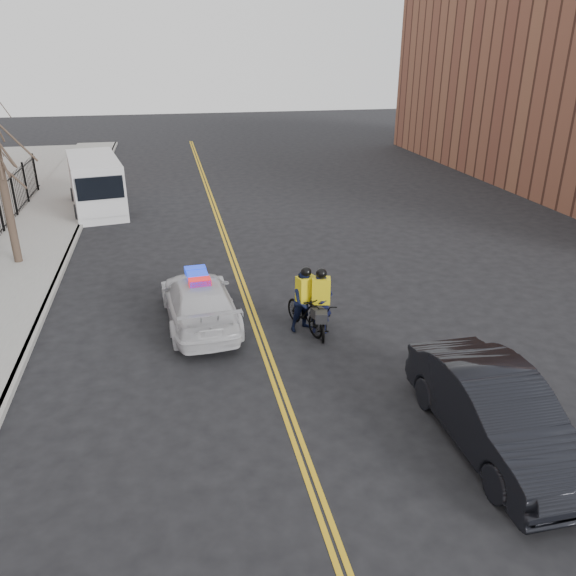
# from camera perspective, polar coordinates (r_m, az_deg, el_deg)

# --- Properties ---
(ground) EXTENTS (120.00, 120.00, 0.00)m
(ground) POSITION_cam_1_polar(r_m,az_deg,el_deg) (12.92, -0.74, -10.73)
(ground) COLOR black
(ground) RESTS_ON ground
(center_line_left) EXTENTS (0.10, 60.00, 0.01)m
(center_line_left) POSITION_cam_1_polar(r_m,az_deg,el_deg) (19.97, -5.51, 1.96)
(center_line_left) COLOR gold
(center_line_left) RESTS_ON ground
(center_line_right) EXTENTS (0.10, 60.00, 0.01)m
(center_line_right) POSITION_cam_1_polar(r_m,az_deg,el_deg) (19.98, -5.06, 1.99)
(center_line_right) COLOR gold
(center_line_right) RESTS_ON ground
(sidewalk) EXTENTS (3.00, 60.00, 0.15)m
(sidewalk) POSITION_cam_1_polar(r_m,az_deg,el_deg) (20.57, -26.49, 0.37)
(sidewalk) COLOR gray
(sidewalk) RESTS_ON ground
(curb) EXTENTS (0.20, 60.00, 0.15)m
(curb) POSITION_cam_1_polar(r_m,az_deg,el_deg) (20.22, -22.40, 0.73)
(curb) COLOR gray
(curb) RESTS_ON ground
(street_tree) EXTENTS (3.20, 3.20, 4.80)m
(street_tree) POSITION_cam_1_polar(r_m,az_deg,el_deg) (21.56, -27.24, 10.90)
(street_tree) COLOR #35271F
(street_tree) RESTS_ON sidewalk
(police_cruiser) EXTENTS (2.22, 4.78, 1.51)m
(police_cruiser) POSITION_cam_1_polar(r_m,az_deg,el_deg) (15.93, -9.02, -1.28)
(police_cruiser) COLOR silver
(police_cruiser) RESTS_ON ground
(dark_sedan) EXTENTS (1.68, 4.75, 1.56)m
(dark_sedan) POSITION_cam_1_polar(r_m,az_deg,el_deg) (11.73, 20.34, -11.70)
(dark_sedan) COLOR black
(dark_sedan) RESTS_ON ground
(cargo_van) EXTENTS (3.13, 6.20, 2.48)m
(cargo_van) POSITION_cam_1_polar(r_m,az_deg,el_deg) (28.52, -18.91, 9.86)
(cargo_van) COLOR silver
(cargo_van) RESTS_ON ground
(cyclist_near) EXTENTS (1.09, 2.01, 1.87)m
(cyclist_near) POSITION_cam_1_polar(r_m,az_deg,el_deg) (15.26, 3.32, -2.29)
(cyclist_near) COLOR black
(cyclist_near) RESTS_ON ground
(cyclist_far) EXTENTS (1.05, 1.91, 1.86)m
(cyclist_far) POSITION_cam_1_polar(r_m,az_deg,el_deg) (15.32, 1.83, -1.80)
(cyclist_far) COLOR black
(cyclist_far) RESTS_ON ground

